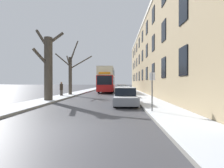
{
  "coord_description": "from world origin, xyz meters",
  "views": [
    {
      "loc": [
        2.04,
        -6.26,
        1.75
      ],
      "look_at": [
        0.96,
        20.61,
        1.56
      ],
      "focal_mm": 28.0,
      "sensor_mm": 36.0,
      "label": 1
    }
  ],
  "objects": [
    {
      "name": "sidewalk_right",
      "position": [
        4.81,
        53.0,
        0.08
      ],
      "size": [
        2.41,
        130.0,
        0.16
      ],
      "color": "gray",
      "rests_on": "ground"
    },
    {
      "name": "parked_car_3",
      "position": [
        2.51,
        24.93,
        0.67
      ],
      "size": [
        1.88,
        4.38,
        1.45
      ],
      "color": "silver",
      "rests_on": "ground"
    },
    {
      "name": "double_decker_bus",
      "position": [
        -0.2,
        25.64,
        2.49
      ],
      "size": [
        2.63,
        10.09,
        4.4
      ],
      "color": "red",
      "rests_on": "ground"
    },
    {
      "name": "bare_tree_left_1",
      "position": [
        -4.56,
        17.38,
        3.18
      ],
      "size": [
        4.84,
        2.09,
        7.24
      ],
      "color": "#423A30",
      "rests_on": "ground"
    },
    {
      "name": "parked_car_1",
      "position": [
        2.51,
        13.75,
        0.63
      ],
      "size": [
        1.69,
        4.4,
        1.34
      ],
      "color": "silver",
      "rests_on": "ground"
    },
    {
      "name": "street_sign_post",
      "position": [
        3.9,
        3.62,
        1.36
      ],
      "size": [
        0.32,
        0.07,
        2.36
      ],
      "color": "#4C4F54",
      "rests_on": "ground"
    },
    {
      "name": "sidewalk_left",
      "position": [
        -4.81,
        53.0,
        0.08
      ],
      "size": [
        2.41,
        130.0,
        0.16
      ],
      "color": "gray",
      "rests_on": "ground"
    },
    {
      "name": "pedestrian_left_sidewalk",
      "position": [
        -5.18,
        15.3,
        1.02
      ],
      "size": [
        0.4,
        0.4,
        1.85
      ],
      "rotation": [
        0.0,
        0.0,
        0.73
      ],
      "color": "#4C4742",
      "rests_on": "ground"
    },
    {
      "name": "terrace_facade_right",
      "position": [
        10.51,
        23.44,
        6.08
      ],
      "size": [
        9.1,
        48.03,
        12.15
      ],
      "color": "tan",
      "rests_on": "ground"
    },
    {
      "name": "parked_car_2",
      "position": [
        2.51,
        19.46,
        0.66
      ],
      "size": [
        1.69,
        4.56,
        1.44
      ],
      "color": "#9EA3AD",
      "rests_on": "ground"
    },
    {
      "name": "parked_car_0",
      "position": [
        2.51,
        7.31,
        0.64
      ],
      "size": [
        1.79,
        4.11,
        1.39
      ],
      "color": "slate",
      "rests_on": "ground"
    },
    {
      "name": "oncoming_van",
      "position": [
        -0.73,
        38.51,
        1.26
      ],
      "size": [
        2.0,
        5.65,
        2.34
      ],
      "color": "#9EA3AD",
      "rests_on": "ground"
    },
    {
      "name": "ground_plane",
      "position": [
        0.0,
        0.0,
        0.0
      ],
      "size": [
        320.0,
        320.0,
        0.0
      ],
      "primitive_type": "plane",
      "color": "#424247"
    },
    {
      "name": "bare_tree_left_0",
      "position": [
        -4.49,
        9.55,
        3.23
      ],
      "size": [
        3.12,
        2.37,
        6.96
      ],
      "color": "#423A30",
      "rests_on": "ground"
    }
  ]
}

